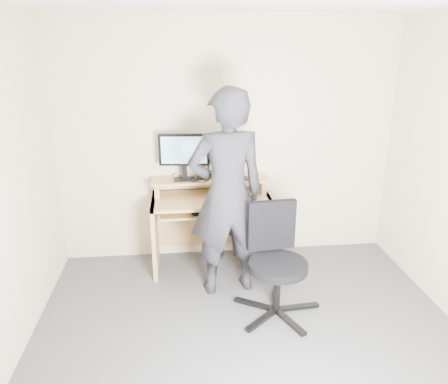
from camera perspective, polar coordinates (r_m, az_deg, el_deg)
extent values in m
plane|color=#48484C|center=(3.53, 3.94, -20.59)|extent=(3.50, 3.50, 0.00)
cube|color=beige|center=(4.55, 0.52, 6.56)|extent=(3.50, 0.02, 2.50)
cube|color=tan|center=(4.53, -8.97, -5.48)|extent=(0.04, 0.60, 0.75)
cube|color=tan|center=(4.60, 5.64, -4.88)|extent=(0.04, 0.60, 0.75)
cube|color=tan|center=(4.39, -1.65, -0.95)|extent=(1.20, 0.60, 0.03)
cube|color=tan|center=(4.35, -1.55, -2.49)|extent=(1.02, 0.38, 0.02)
cube|color=tan|center=(4.50, -8.69, 0.55)|extent=(0.05, 0.28, 0.15)
cube|color=tan|center=(4.57, 4.96, 1.02)|extent=(0.05, 0.28, 0.15)
cube|color=tan|center=(4.48, -1.82, 1.67)|extent=(1.20, 0.30, 0.02)
cube|color=tan|center=(4.77, -1.88, -3.25)|extent=(1.20, 0.03, 0.65)
cube|color=black|center=(4.43, -5.14, 1.68)|extent=(0.22, 0.14, 0.01)
cube|color=black|center=(4.43, -5.18, 2.71)|extent=(0.05, 0.04, 0.14)
cube|color=black|center=(4.34, -5.27, 5.52)|extent=(0.50, 0.08, 0.32)
cube|color=#7EAFDA|center=(4.32, -5.26, 5.45)|extent=(0.45, 0.04, 0.27)
cube|color=black|center=(4.45, -3.20, 3.04)|extent=(0.07, 0.13, 0.20)
cylinder|color=silver|center=(4.45, -1.58, 2.91)|extent=(0.10, 0.10, 0.18)
cube|color=black|center=(4.46, 2.83, 1.80)|extent=(0.10, 0.14, 0.01)
cube|color=black|center=(4.36, -3.98, 1.57)|extent=(0.05, 0.05, 0.03)
torus|color=silver|center=(4.53, -5.44, 2.06)|extent=(0.20, 0.20, 0.06)
cube|color=black|center=(4.33, -1.39, -2.21)|extent=(0.49, 0.28, 0.03)
ellipsoid|color=black|center=(4.33, 3.73, -0.79)|extent=(0.11, 0.09, 0.04)
cube|color=black|center=(4.01, 9.62, -14.59)|extent=(0.38, 0.08, 0.03)
cube|color=black|center=(4.12, 6.83, -13.44)|extent=(0.13, 0.38, 0.03)
cube|color=black|center=(4.00, 4.03, -14.40)|extent=(0.35, 0.24, 0.03)
cube|color=black|center=(3.82, 4.98, -16.30)|extent=(0.32, 0.29, 0.03)
cube|color=black|center=(3.82, 8.63, -16.43)|extent=(0.19, 0.37, 0.03)
cylinder|color=black|center=(3.84, 6.95, -12.44)|extent=(0.06, 0.06, 0.40)
cylinder|color=black|center=(3.73, 7.08, -9.58)|extent=(0.50, 0.50, 0.07)
cube|color=black|center=(3.79, 6.24, -4.33)|extent=(0.42, 0.10, 0.45)
imported|color=black|center=(3.88, 0.36, -0.33)|extent=(0.76, 0.56, 1.91)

